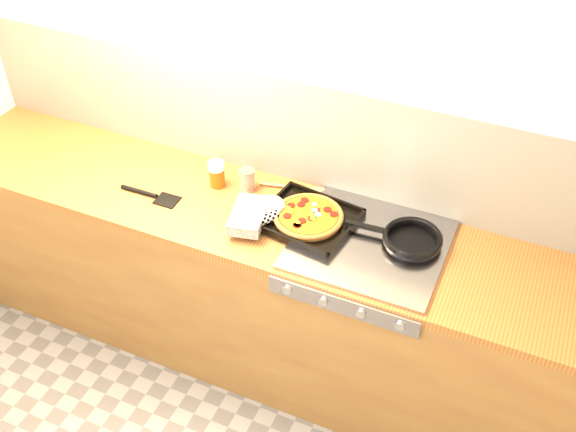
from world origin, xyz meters
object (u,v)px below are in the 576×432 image
at_px(frying_pan, 411,239).
at_px(juice_glass, 217,174).
at_px(pizza_on_tray, 292,216).
at_px(tomato_can, 247,180).

distance_m(frying_pan, juice_glass, 0.90).
relative_size(pizza_on_tray, frying_pan, 1.27).
bearing_deg(pizza_on_tray, frying_pan, 7.37).
relative_size(pizza_on_tray, juice_glass, 4.29).
distance_m(pizza_on_tray, juice_glass, 0.42).
distance_m(frying_pan, tomato_can, 0.77).
bearing_deg(tomato_can, frying_pan, -5.47).
bearing_deg(juice_glass, pizza_on_tray, -14.46).
relative_size(pizza_on_tray, tomato_can, 5.15).
height_order(frying_pan, juice_glass, juice_glass).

